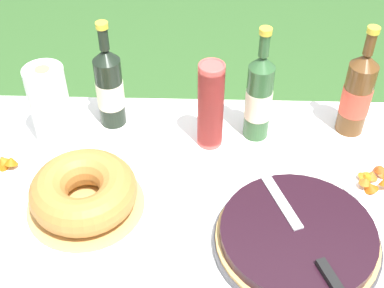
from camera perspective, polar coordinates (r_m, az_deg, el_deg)
The scene contains 11 objects.
garden_table at distance 1.42m, azimuth -0.23°, elevation -9.77°, with size 1.42×0.96×0.73m.
tablecloth at distance 1.37m, azimuth -0.23°, elevation -8.12°, with size 1.43×0.97×0.10m.
berry_tart at distance 1.30m, azimuth 11.14°, elevation -9.81°, with size 0.40×0.40×0.06m.
serving_knife at distance 1.26m, azimuth 11.97°, elevation -9.79°, with size 0.16×0.36×0.01m.
bundt_cake at distance 1.37m, azimuth -11.47°, elevation -5.06°, with size 0.30×0.30×0.10m.
cup_stack at distance 1.47m, azimuth 2.00°, elevation 4.09°, with size 0.07×0.07×0.27m.
cider_bottle_green at distance 1.51m, azimuth 7.15°, elevation 5.00°, with size 0.08×0.08×0.35m.
cider_bottle_amber at distance 1.59m, azimuth 17.22°, elevation 5.15°, with size 0.08×0.08×0.34m.
juice_bottle_red at distance 1.57m, azimuth -8.79°, elevation 6.01°, with size 0.08×0.08×0.33m.
snack_plate_near at distance 1.51m, azimuth 19.02°, elevation -3.55°, with size 0.19×0.19×0.05m.
paper_towel_roll at distance 1.54m, azimuth -14.90°, elevation 4.01°, with size 0.11×0.11×0.24m.
Camera 1 is at (0.03, -0.88, 1.77)m, focal length 50.00 mm.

